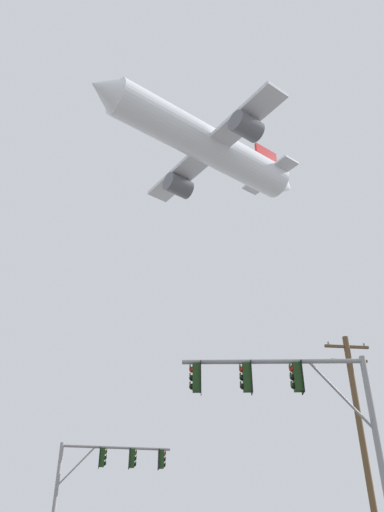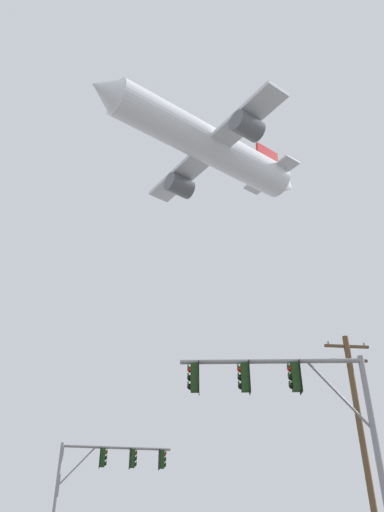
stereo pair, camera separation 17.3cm
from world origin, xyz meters
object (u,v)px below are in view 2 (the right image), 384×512
at_px(signal_pole_near, 295,404).
at_px(utility_pole, 362,438).
at_px(signal_pole_far, 105,471).
at_px(airplane, 206,144).

distance_m(signal_pole_near, utility_pole, 8.20).
bearing_deg(signal_pole_far, airplane, 57.88).
xyz_separation_m(utility_pole, airplane, (-4.04, 18.02, 33.74)).
relative_size(utility_pole, airplane, 0.40).
bearing_deg(signal_pole_near, utility_pole, 52.73).
xyz_separation_m(signal_pole_far, airplane, (7.36, 11.72, 34.50)).
bearing_deg(signal_pole_far, signal_pole_near, -63.35).
relative_size(signal_pole_far, utility_pole, 0.59).
relative_size(signal_pole_near, utility_pole, 0.66).
height_order(utility_pole, airplane, airplane).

